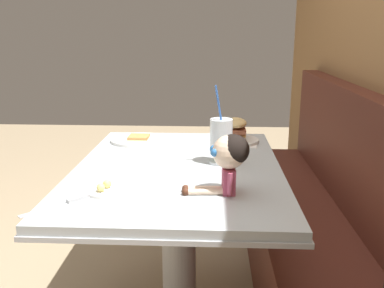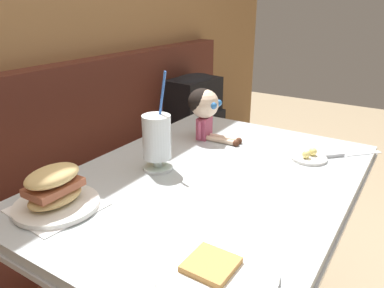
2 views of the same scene
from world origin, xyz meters
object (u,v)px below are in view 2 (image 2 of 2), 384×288
Objects in this scene: butter_knife at (341,155)px; sandwich_plate at (55,192)px; seated_doll at (205,107)px; milkshake_glass at (157,140)px; toast_plate at (215,270)px; butter_saucer at (309,157)px; backpack at (195,108)px.

sandwich_plate is at bearing 144.22° from butter_knife.
seated_doll is (0.66, -0.06, 0.08)m from sandwich_plate.
milkshake_glass reaches higher than sandwich_plate.
toast_plate is 0.79× the size of milkshake_glass.
sandwich_plate is 0.99× the size of seated_doll.
butter_saucer is at bearing -34.56° from sandwich_plate.
milkshake_glass reaches higher than backpack.
butter_saucer reaches higher than toast_plate.
milkshake_glass is at bearing -176.51° from seated_doll.
milkshake_glass is at bearing 131.16° from butter_saucer.
sandwich_plate is (-0.01, 0.47, 0.04)m from toast_plate.
sandwich_plate is 1.30m from backpack.
sandwich_plate is 0.94m from butter_knife.
backpack is (0.59, 0.42, -0.21)m from seated_doll.
butter_knife is at bearing -5.89° from toast_plate.
butter_knife is 0.82× the size of seated_doll.
toast_plate is 0.47m from sandwich_plate.
toast_plate is 1.14× the size of sandwich_plate.
butter_saucer is 0.54× the size of seated_doll.
toast_plate is 0.76m from butter_knife.
toast_plate is 0.78m from seated_doll.
toast_plate is at bearing -146.16° from backpack.
seated_doll is (-0.10, 0.49, 0.12)m from butter_knife.
sandwich_plate is 1.21× the size of butter_knife.
sandwich_plate is at bearing -163.93° from backpack.
toast_plate is at bearing 174.11° from butter_knife.
butter_knife is (0.43, -0.47, -0.09)m from milkshake_glass.
milkshake_glass is at bearing -12.84° from sandwich_plate.
butter_saucer reaches higher than butter_knife.
sandwich_plate is 1.83× the size of butter_saucer.
sandwich_plate is (-0.33, 0.08, -0.05)m from milkshake_glass.
backpack is (0.57, 0.82, -0.09)m from butter_saucer.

